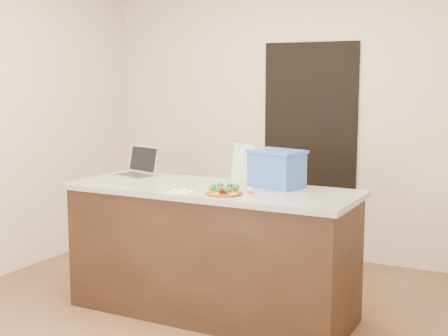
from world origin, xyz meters
The scene contains 16 objects.
ground centered at (0.00, 0.00, 0.00)m, with size 4.00×4.00×0.00m, color brown.
room_shell centered at (0.00, 0.00, 1.62)m, with size 4.00×4.00×4.00m.
doorway centered at (0.10, 1.98, 1.00)m, with size 0.90×0.02×2.00m, color black.
island centered at (0.00, 0.25, 0.46)m, with size 2.06×0.76×0.92m.
plate centered at (0.21, 0.05, 0.93)m, with size 0.24×0.24×0.02m.
meatballs centered at (0.21, 0.05, 0.95)m, with size 0.10×0.09×0.04m.
broccoli centered at (0.21, 0.05, 0.97)m, with size 0.21×0.21×0.04m.
pepper_rings centered at (0.21, 0.05, 0.94)m, with size 0.24×0.24×0.01m.
napkin centered at (-0.08, -0.01, 0.92)m, with size 0.14×0.14×0.01m, color white.
fork centered at (-0.10, 0.00, 0.93)m, with size 0.03×0.14×0.00m.
knife centered at (-0.05, -0.03, 0.93)m, with size 0.03×0.17×0.01m.
yogurt_bottle centered at (0.39, 0.07, 0.95)m, with size 0.04×0.04×0.08m.
laptop centered at (-0.74, 0.44, 0.98)m, with size 0.37×0.34×0.23m.
leaflet centered at (0.10, 0.54, 1.06)m, with size 0.20×0.00×0.28m, color white.
blue_box centered at (0.41, 0.46, 1.05)m, with size 0.42×0.34×0.26m.
chair centered at (0.14, 1.06, 0.52)m, with size 0.43×0.43×0.91m.
Camera 1 is at (2.06, -3.51, 1.68)m, focal length 50.00 mm.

